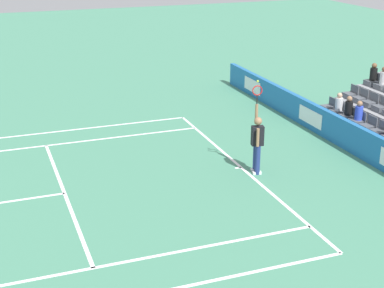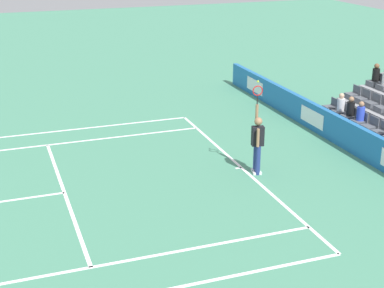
# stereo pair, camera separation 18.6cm
# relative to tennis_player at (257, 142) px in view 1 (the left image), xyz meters

# --- Properties ---
(line_baseline) EXTENTS (10.97, 0.10, 0.01)m
(line_baseline) POSITION_rel_tennis_player_xyz_m (0.52, 0.26, -0.99)
(line_baseline) COLOR white
(line_baseline) RESTS_ON ground
(line_service) EXTENTS (8.23, 0.10, 0.01)m
(line_service) POSITION_rel_tennis_player_xyz_m (0.52, 5.75, -0.99)
(line_service) COLOR white
(line_service) RESTS_ON ground
(line_singles_sideline_left) EXTENTS (0.10, 11.89, 0.01)m
(line_singles_sideline_left) POSITION_rel_tennis_player_xyz_m (4.63, 6.20, -0.99)
(line_singles_sideline_left) COLOR white
(line_singles_sideline_left) RESTS_ON ground
(line_singles_sideline_right) EXTENTS (0.10, 11.89, 0.01)m
(line_singles_sideline_right) POSITION_rel_tennis_player_xyz_m (-3.60, 6.20, -0.99)
(line_singles_sideline_right) COLOR white
(line_singles_sideline_right) RESTS_ON ground
(line_doubles_sideline_left) EXTENTS (0.10, 11.89, 0.01)m
(line_doubles_sideline_left) POSITION_rel_tennis_player_xyz_m (6.00, 6.20, -0.99)
(line_doubles_sideline_left) COLOR white
(line_doubles_sideline_left) RESTS_ON ground
(line_centre_mark) EXTENTS (0.10, 0.20, 0.01)m
(line_centre_mark) POSITION_rel_tennis_player_xyz_m (0.52, 0.36, -0.99)
(line_centre_mark) COLOR white
(line_centre_mark) RESTS_ON ground
(sponsor_barrier) EXTENTS (19.54, 0.22, 1.00)m
(sponsor_barrier) POSITION_rel_tennis_player_xyz_m (0.52, -3.78, -0.49)
(sponsor_barrier) COLOR #1E66AD
(sponsor_barrier) RESTS_ON ground
(tennis_player) EXTENTS (0.51, 0.40, 2.85)m
(tennis_player) POSITION_rel_tennis_player_xyz_m (0.00, 0.00, 0.00)
(tennis_player) COLOR navy
(tennis_player) RESTS_ON ground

